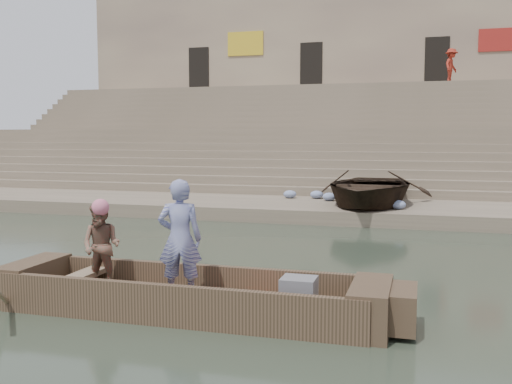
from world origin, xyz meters
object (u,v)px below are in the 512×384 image
at_px(television, 298,292).
at_px(beached_rowboat, 368,188).
at_px(main_rowboat, 188,305).
at_px(rowing_man, 101,246).
at_px(pedestrian, 451,66).
at_px(standing_man, 180,239).

height_order(television, beached_rowboat, beached_rowboat).
bearing_deg(television, main_rowboat, 180.00).
xyz_separation_m(rowing_man, television, (3.03, -0.13, -0.44)).
distance_m(main_rowboat, pedestrian, 25.21).
relative_size(main_rowboat, television, 10.87).
relative_size(standing_man, television, 3.68).
bearing_deg(beached_rowboat, main_rowboat, -96.30).
bearing_deg(beached_rowboat, rowing_man, -104.03).
bearing_deg(main_rowboat, standing_man, -160.81).
height_order(main_rowboat, pedestrian, pedestrian).
distance_m(standing_man, television, 1.81).
bearing_deg(main_rowboat, television, 0.00).
bearing_deg(rowing_man, television, -3.36).
bearing_deg(standing_man, main_rowboat, -175.87).
distance_m(main_rowboat, standing_man, 0.96).
relative_size(television, pedestrian, 0.27).
xyz_separation_m(television, pedestrian, (2.83, 24.10, 5.64)).
height_order(rowing_man, beached_rowboat, rowing_man).
xyz_separation_m(television, beached_rowboat, (-0.02, 10.45, 0.51)).
xyz_separation_m(rowing_man, pedestrian, (5.86, 23.97, 5.19)).
xyz_separation_m(main_rowboat, standing_man, (-0.10, -0.03, 0.96)).
relative_size(main_rowboat, rowing_man, 3.90).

